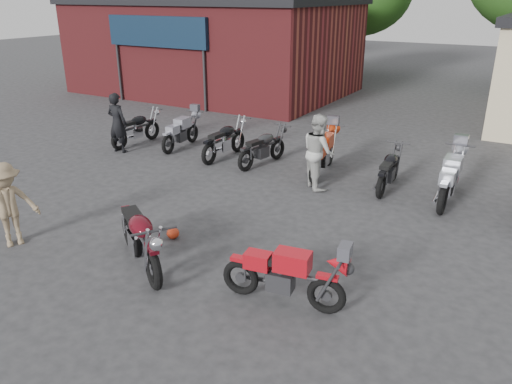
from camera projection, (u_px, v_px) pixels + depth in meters
The scene contains 16 objects.
ground at pixel (184, 256), 9.02m from camera, with size 90.00×90.00×0.00m, color #2E2D30.
brick_building at pixel (216, 48), 23.72m from camera, with size 12.00×8.00×4.00m, color maroon.
tree_1 at pixel (357, 8), 27.60m from camera, with size 5.92×5.92×7.40m, color #244B14, non-canonical shape.
vintage_motorcycle at pixel (140, 234), 8.44m from camera, with size 2.20×0.72×1.27m, color #500A13, non-canonical shape.
sportbike at pixel (285, 273), 7.44m from camera, with size 1.89×0.62×1.09m, color red, non-canonical shape.
helmet at pixel (173, 233), 9.64m from camera, with size 0.25×0.25×0.23m, color #B12C12.
person_dark at pixel (117, 123), 14.67m from camera, with size 0.64×0.42×1.77m, color black.
person_light at pixel (318, 152), 11.93m from camera, with size 0.88×0.69×1.81m, color #AFAFAB.
person_tan at pixel (8, 205), 9.16m from camera, with size 1.05×0.60×1.62m, color #8F7758.
row_bike_0 at pixel (136, 127), 15.53m from camera, with size 1.93×0.64×1.12m, color black, non-canonical shape.
row_bike_1 at pixel (181, 130), 15.19m from camera, with size 1.88×0.62×1.09m, color #9998A6, non-canonical shape.
row_bike_2 at pixel (225, 138), 14.23m from camera, with size 1.99×0.66×1.15m, color black, non-canonical shape.
row_bike_3 at pixel (263, 146), 13.66m from camera, with size 1.88×0.62×1.09m, color #252628, non-canonical shape.
row_bike_4 at pixel (323, 151), 12.94m from camera, with size 2.13×0.70×1.24m, color red, non-canonical shape.
row_bike_5 at pixel (389, 168), 11.96m from camera, with size 1.84×0.61×1.07m, color black, non-canonical shape.
row_bike_6 at pixel (451, 176), 11.17m from camera, with size 2.13×0.70×1.24m, color #9395A0, non-canonical shape.
Camera 1 is at (5.16, -6.18, 4.42)m, focal length 35.00 mm.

